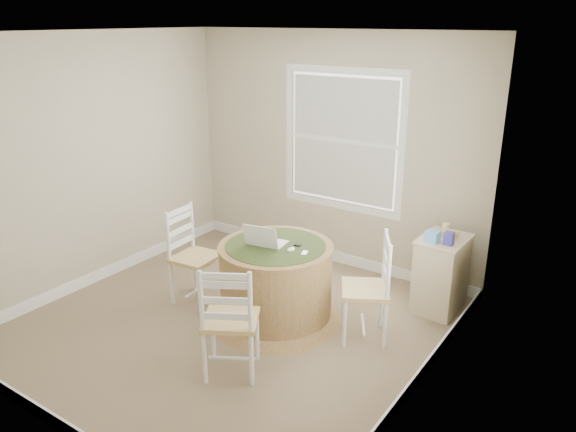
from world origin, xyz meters
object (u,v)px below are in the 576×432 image
Objects in this scene: round_table at (276,280)px; chair_near at (231,319)px; laptop at (266,241)px; corner_chest at (441,274)px; chair_right at (365,289)px; chair_left at (196,257)px.

chair_near is (0.19, -0.88, 0.06)m from round_table.
chair_near is at bearing 98.18° from laptop.
corner_chest is at bearing 23.57° from round_table.
laptop reaches higher than round_table.
round_table is at bearing -108.26° from chair_near.
round_table is 3.31× the size of laptop.
chair_right is (0.64, 1.06, 0.00)m from chair_near.
chair_right is at bearing -84.20° from chair_left.
corner_chest is (1.29, 1.09, -0.41)m from laptop.
chair_near is 2.55× the size of laptop.
corner_chest is (1.01, 1.94, -0.10)m from chair_near.
laptop is (-0.09, -0.03, 0.37)m from round_table.
round_table is 0.38m from laptop.
round_table is 0.85m from chair_right.
chair_right reaches higher than round_table.
corner_chest is at bearing -64.72° from chair_left.
chair_right is at bearing -111.61° from corner_chest.
chair_left reaches higher than corner_chest.
chair_left is 0.85m from laptop.
chair_near is 0.95m from laptop.
laptop is at bearing -86.62° from chair_left.
round_table reaches higher than corner_chest.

